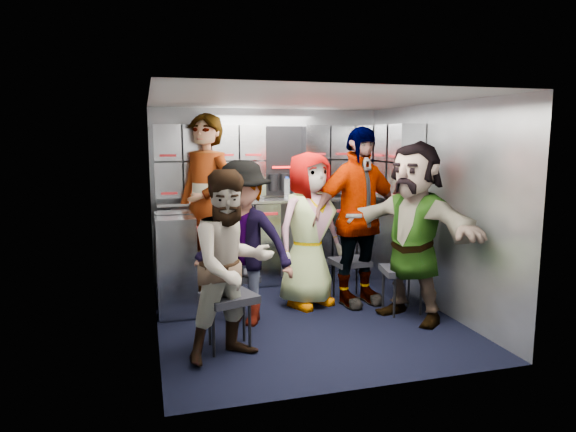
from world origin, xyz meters
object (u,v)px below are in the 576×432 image
object	(u,v)px
attendant_arc_b	(243,243)
jump_seat_center	(304,264)
attendant_arc_a	(232,266)
jump_seat_mid_right	(350,264)
attendant_arc_c	(309,230)
attendant_arc_e	(413,232)
jump_seat_mid_left	(240,279)
jump_seat_near_right	(402,273)
jump_seat_near_left	(229,300)
attendant_standing	(206,207)
attendant_arc_d	(357,217)

from	to	relation	value
attendant_arc_b	jump_seat_center	bearing A→B (deg)	67.81
attendant_arc_a	attendant_arc_b	distance (m)	0.79
jump_seat_mid_right	attendant_arc_b	size ratio (longest dim) A/B	0.28
attendant_arc_c	attendant_arc_e	distance (m)	1.07
jump_seat_mid_left	attendant_arc_c	xyz separation A→B (m)	(0.77, 0.17, 0.42)
jump_seat_center	attendant_arc_b	size ratio (longest dim) A/B	0.30
attendant_arc_b	jump_seat_near_right	bearing A→B (deg)	28.06
jump_seat_near_left	jump_seat_mid_right	bearing A→B (deg)	33.76
attendant_standing	attendant_arc_d	bearing A→B (deg)	24.78
jump_seat_mid_right	attendant_standing	bearing A→B (deg)	161.14
jump_seat_near_right	attendant_arc_c	xyz separation A→B (m)	(-0.83, 0.49, 0.39)
jump_seat_near_right	attendant_arc_b	xyz separation A→B (m)	(-1.60, 0.14, 0.36)
jump_seat_mid_left	jump_seat_near_right	bearing A→B (deg)	-11.33
jump_seat_near_left	attendant_arc_e	world-z (taller)	attendant_arc_e
attendant_arc_c	attendant_standing	bearing A→B (deg)	127.24
attendant_standing	attendant_arc_d	world-z (taller)	attendant_standing
jump_seat_mid_left	jump_seat_near_right	xyz separation A→B (m)	(1.60, -0.32, 0.03)
attendant_arc_c	attendant_arc_d	world-z (taller)	attendant_arc_d
attendant_arc_e	attendant_standing	bearing A→B (deg)	-150.82
attendant_standing	attendant_arc_c	xyz separation A→B (m)	(0.99, -0.58, -0.20)
attendant_arc_b	attendant_arc_d	size ratio (longest dim) A/B	0.83
jump_seat_mid_right	attendant_arc_a	world-z (taller)	attendant_arc_a
jump_seat_center	attendant_standing	size ratio (longest dim) A/B	0.23
jump_seat_mid_right	attendant_standing	size ratio (longest dim) A/B	0.22
jump_seat_near_left	jump_seat_mid_right	xyz separation A→B (m)	(1.49, 1.00, -0.03)
jump_seat_mid_left	attendant_standing	bearing A→B (deg)	106.52
attendant_arc_d	jump_seat_near_left	bearing A→B (deg)	-164.13
jump_seat_mid_left	jump_seat_center	bearing A→B (deg)	24.63
attendant_standing	attendant_arc_a	distance (m)	1.70
jump_seat_center	attendant_arc_b	distance (m)	1.00
attendant_arc_b	attendant_arc_c	xyz separation A→B (m)	(0.77, 0.35, 0.03)
attendant_arc_c	attendant_arc_d	bearing A→B (deg)	-34.74
jump_seat_near_left	jump_seat_center	size ratio (longest dim) A/B	1.06
jump_seat_near_left	jump_seat_near_right	size ratio (longest dim) A/B	1.06
jump_seat_mid_right	jump_seat_near_right	world-z (taller)	jump_seat_near_right
attendant_standing	attendant_arc_d	distance (m)	1.64
jump_seat_near_left	attendant_arc_a	bearing A→B (deg)	-90.00
jump_seat_mid_left	jump_seat_near_right	distance (m)	1.63
jump_seat_near_right	attendant_arc_c	world-z (taller)	attendant_arc_c
attendant_arc_b	attendant_arc_d	distance (m)	1.29
jump_seat_near_right	attendant_arc_a	size ratio (longest dim) A/B	0.31
jump_seat_near_right	jump_seat_center	bearing A→B (deg)	141.09
jump_seat_center	attendant_standing	world-z (taller)	attendant_standing
attendant_arc_b	attendant_arc_c	world-z (taller)	attendant_arc_c
attendant_arc_b	jump_seat_mid_left	bearing A→B (deg)	123.07
attendant_arc_c	attendant_arc_d	distance (m)	0.52
jump_seat_mid_left	jump_seat_mid_right	size ratio (longest dim) A/B	0.99
attendant_arc_c	attendant_arc_e	bearing A→B (deg)	-61.33
jump_seat_near_left	jump_seat_near_right	world-z (taller)	jump_seat_near_left
jump_seat_mid_right	attendant_arc_c	distance (m)	0.65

